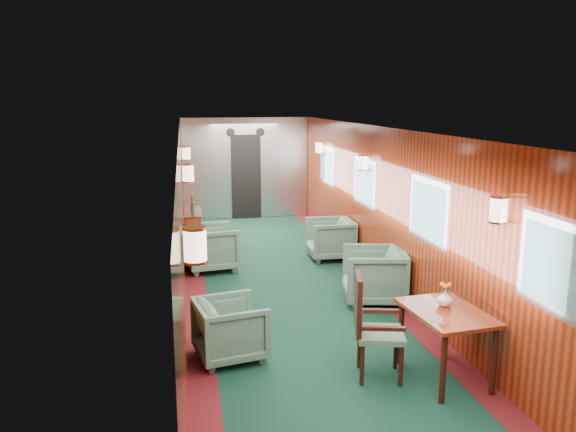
% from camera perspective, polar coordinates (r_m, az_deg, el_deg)
% --- Properties ---
extents(room, '(12.00, 12.10, 2.40)m').
position_cam_1_polar(room, '(7.59, 0.61, 2.93)').
color(room, black).
rests_on(room, ground).
extents(bulkhead, '(2.98, 0.17, 2.39)m').
position_cam_1_polar(bulkhead, '(13.44, -4.32, 4.81)').
color(bulkhead, silver).
rests_on(bulkhead, ground).
extents(windows_right, '(0.02, 8.60, 0.80)m').
position_cam_1_polar(windows_right, '(8.27, 10.44, 2.16)').
color(windows_right, silver).
rests_on(windows_right, ground).
extents(wall_sconces, '(2.97, 7.97, 0.25)m').
position_cam_1_polar(wall_sconces, '(8.12, -0.17, 4.61)').
color(wall_sconces, '#FFE5C6').
rests_on(wall_sconces, ground).
extents(dining_table, '(0.78, 1.04, 0.73)m').
position_cam_1_polar(dining_table, '(5.93, 15.77, -10.29)').
color(dining_table, maroon).
rests_on(dining_table, ground).
extents(side_chair, '(0.58, 0.60, 1.09)m').
position_cam_1_polar(side_chair, '(5.83, 8.36, -10.65)').
color(side_chair, '#1C4337').
rests_on(side_chair, ground).
extents(credenza, '(0.31, 0.97, 1.15)m').
position_cam_1_polar(credenza, '(10.09, -9.64, -1.91)').
color(credenza, maroon).
rests_on(credenza, ground).
extents(flower_vase, '(0.19, 0.19, 0.16)m').
position_cam_1_polar(flower_vase, '(5.99, 15.65, -8.05)').
color(flower_vase, silver).
rests_on(flower_vase, dining_table).
extents(armchair_left_near, '(0.85, 0.84, 0.66)m').
position_cam_1_polar(armchair_left_near, '(6.30, -5.87, -11.37)').
color(armchair_left_near, '#1C4337').
rests_on(armchair_left_near, ground).
extents(armchair_left_far, '(0.94, 0.92, 0.76)m').
position_cam_1_polar(armchair_left_far, '(9.46, -7.72, -3.19)').
color(armchair_left_far, '#1C4337').
rests_on(armchair_left_far, ground).
extents(armchair_right_near, '(1.00, 0.98, 0.77)m').
position_cam_1_polar(armchair_right_near, '(7.98, 8.72, -5.99)').
color(armchair_right_near, '#1C4337').
rests_on(armchair_right_near, ground).
extents(armchair_right_far, '(0.81, 0.78, 0.72)m').
position_cam_1_polar(armchair_right_far, '(10.05, 4.30, -2.32)').
color(armchair_right_far, '#1C4337').
rests_on(armchair_right_far, ground).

